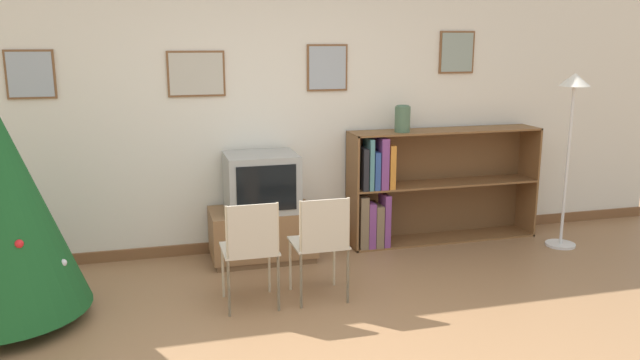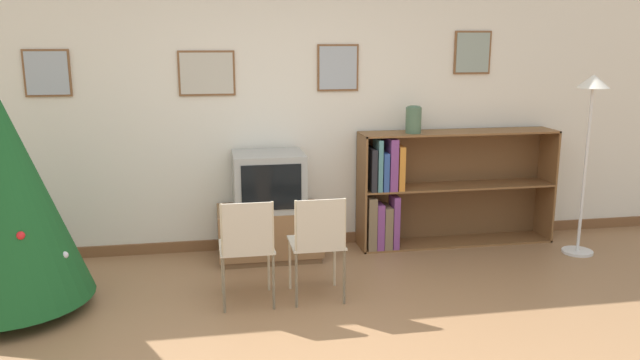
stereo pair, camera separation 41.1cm
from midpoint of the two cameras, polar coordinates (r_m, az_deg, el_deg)
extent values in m
cube|color=silver|center=(5.77, -2.19, 6.85)|extent=(8.51, 0.08, 2.70)
cube|color=brown|center=(5.99, -2.01, -5.66)|extent=(8.51, 0.03, 0.10)
cube|color=brown|center=(5.75, -21.81, 9.06)|extent=(0.38, 0.02, 0.40)
cube|color=#9EA8B2|center=(5.74, -21.84, 9.05)|extent=(0.35, 0.01, 0.36)
cube|color=brown|center=(5.65, -8.25, 9.63)|extent=(0.50, 0.02, 0.40)
cube|color=#BCB7A8|center=(5.63, -8.25, 9.62)|extent=(0.46, 0.01, 0.36)
cube|color=brown|center=(5.81, 3.71, 10.20)|extent=(0.38, 0.02, 0.42)
cube|color=#9EA8B2|center=(5.80, 3.73, 10.19)|extent=(0.35, 0.01, 0.39)
cube|color=brown|center=(6.25, 15.65, 11.16)|extent=(0.36, 0.02, 0.40)
cube|color=gray|center=(6.24, 15.69, 11.15)|extent=(0.33, 0.01, 0.37)
cylinder|color=maroon|center=(5.07, -24.21, -10.34)|extent=(0.36, 0.36, 0.10)
sphere|color=red|center=(4.93, -25.15, 3.35)|extent=(0.06, 0.06, 0.06)
sphere|color=red|center=(4.53, -23.40, -4.72)|extent=(0.06, 0.06, 0.06)
sphere|color=silver|center=(5.11, -24.26, -0.47)|extent=(0.05, 0.05, 0.05)
sphere|color=silver|center=(5.02, -22.84, -0.10)|extent=(0.05, 0.05, 0.05)
sphere|color=silver|center=(4.71, -20.03, -6.51)|extent=(0.05, 0.05, 0.05)
cube|color=brown|center=(5.73, -2.54, -6.83)|extent=(0.88, 0.51, 0.05)
cube|color=olive|center=(5.65, -2.57, -4.63)|extent=(0.92, 0.53, 0.41)
cube|color=#9E9E99|center=(5.53, -2.61, -0.10)|extent=(0.62, 0.51, 0.51)
cube|color=black|center=(5.28, -2.24, -0.72)|extent=(0.51, 0.01, 0.39)
cube|color=#BCB29E|center=(4.67, -4.24, -6.14)|extent=(0.40, 0.40, 0.02)
cube|color=#BCB29E|center=(4.43, -4.01, -4.52)|extent=(0.35, 0.01, 0.38)
cylinder|color=beige|center=(4.90, -6.54, -8.00)|extent=(0.02, 0.02, 0.42)
cylinder|color=beige|center=(4.94, -2.32, -7.79)|extent=(0.02, 0.02, 0.42)
cylinder|color=beige|center=(4.57, -6.23, -9.59)|extent=(0.02, 0.02, 0.42)
cylinder|color=beige|center=(4.60, -1.69, -9.34)|extent=(0.02, 0.02, 0.42)
cylinder|color=beige|center=(4.50, -6.29, -7.26)|extent=(0.02, 0.02, 0.82)
cylinder|color=beige|center=(4.53, -1.71, -7.02)|extent=(0.02, 0.02, 0.82)
cube|color=#BCB29E|center=(4.75, 2.14, -5.79)|extent=(0.40, 0.40, 0.02)
cube|color=#BCB29E|center=(4.51, 2.68, -4.18)|extent=(0.35, 0.01, 0.38)
cylinder|color=beige|center=(4.96, -0.38, -7.67)|extent=(0.02, 0.02, 0.42)
cylinder|color=beige|center=(5.03, 3.70, -7.40)|extent=(0.02, 0.02, 0.42)
cylinder|color=beige|center=(4.63, 0.40, -9.20)|extent=(0.02, 0.02, 0.42)
cylinder|color=beige|center=(4.70, 4.76, -8.88)|extent=(0.02, 0.02, 0.42)
cylinder|color=beige|center=(4.56, 0.40, -6.90)|extent=(0.02, 0.02, 0.82)
cylinder|color=beige|center=(4.64, 4.81, -6.61)|extent=(0.02, 0.02, 0.82)
cube|color=brown|center=(5.84, 5.84, -1.13)|extent=(0.02, 0.36, 1.10)
cube|color=brown|center=(6.60, 21.69, -0.36)|extent=(0.02, 0.36, 1.10)
cube|color=brown|center=(6.06, 14.53, 4.24)|extent=(1.90, 0.36, 0.02)
cube|color=brown|center=(6.31, 13.98, -5.50)|extent=(1.90, 0.36, 0.02)
cube|color=brown|center=(6.16, 14.26, -0.53)|extent=(1.86, 0.36, 0.02)
cube|color=brown|center=(6.32, 13.61, -0.37)|extent=(1.90, 0.01, 1.10)
cube|color=#756047|center=(5.89, 6.59, -3.87)|extent=(0.08, 0.25, 0.50)
cube|color=#7A3D7F|center=(5.91, 7.33, -4.16)|extent=(0.07, 0.23, 0.43)
cube|color=#756047|center=(5.96, 7.97, -4.19)|extent=(0.08, 0.27, 0.40)
cube|color=#7A3D7F|center=(5.94, 8.77, -3.80)|extent=(0.06, 0.20, 0.50)
cube|color=#232328|center=(5.78, 6.71, 1.01)|extent=(0.05, 0.28, 0.39)
cube|color=teal|center=(5.76, 7.35, 1.38)|extent=(0.04, 0.22, 0.48)
cube|color=#2D4C93|center=(5.79, 7.87, 0.80)|extent=(0.05, 0.22, 0.35)
cube|color=#7A3D7F|center=(5.84, 8.45, 1.51)|extent=(0.07, 0.30, 0.48)
cube|color=orange|center=(5.86, 9.18, 1.17)|extent=(0.05, 0.27, 0.41)
cylinder|color=#47664C|center=(5.84, 10.56, 5.38)|extent=(0.14, 0.14, 0.24)
torus|color=#47664C|center=(5.83, 10.61, 6.54)|extent=(0.13, 0.13, 0.03)
cylinder|color=silver|center=(6.38, 24.20, -6.01)|extent=(0.28, 0.28, 0.03)
cylinder|color=silver|center=(6.20, 24.84, 0.70)|extent=(0.03, 0.03, 1.50)
cone|color=white|center=(6.10, 25.56, 8.17)|extent=(0.28, 0.28, 0.12)
camera|label=1|loc=(0.21, -87.55, 0.55)|focal=35.00mm
camera|label=2|loc=(0.21, 92.45, -0.55)|focal=35.00mm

